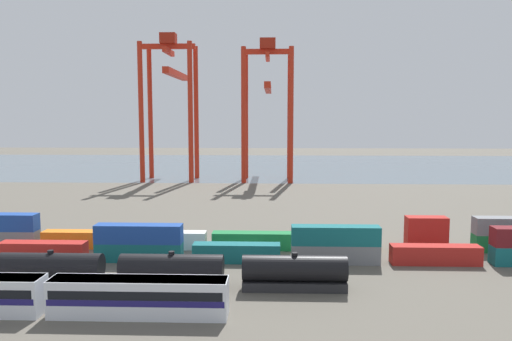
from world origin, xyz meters
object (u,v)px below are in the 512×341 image
(freight_tank_row, at_px, (172,271))
(shipping_container_14, at_px, (252,241))
(gantry_crane_west, at_px, (171,92))
(shipping_container_6, at_px, (435,255))
(passenger_train, at_px, (47,294))
(shipping_container_4, at_px, (335,254))
(gantry_crane_central, at_px, (268,97))

(freight_tank_row, xyz_separation_m, shipping_container_14, (8.66, 17.83, -0.81))
(shipping_container_14, xyz_separation_m, gantry_crane_west, (-29.51, 85.03, 26.69))
(shipping_container_6, bearing_deg, gantry_crane_west, 120.89)
(passenger_train, xyz_separation_m, gantry_crane_west, (-9.71, 111.15, 25.85))
(passenger_train, distance_m, shipping_container_14, 32.79)
(freight_tank_row, xyz_separation_m, shipping_container_6, (34.11, 10.97, -0.81))
(shipping_container_4, distance_m, gantry_crane_west, 104.22)
(shipping_container_6, bearing_deg, gantry_crane_central, 104.62)
(shipping_container_4, xyz_separation_m, shipping_container_6, (13.65, 0.00, 0.00))
(gantry_crane_central, bearing_deg, shipping_container_14, -90.85)
(freight_tank_row, relative_size, shipping_container_6, 3.38)
(shipping_container_4, bearing_deg, freight_tank_row, -151.80)
(freight_tank_row, distance_m, gantry_crane_central, 106.93)
(shipping_container_4, xyz_separation_m, gantry_crane_west, (-41.31, 91.89, 26.69))
(shipping_container_4, relative_size, gantry_crane_west, 0.26)
(shipping_container_4, relative_size, shipping_container_14, 1.00)
(freight_tank_row, xyz_separation_m, shipping_container_4, (20.46, 10.97, -0.81))
(shipping_container_6, xyz_separation_m, gantry_crane_central, (-24.18, 92.68, 25.12))
(shipping_container_4, relative_size, shipping_container_6, 1.00)
(gantry_crane_central, bearing_deg, shipping_container_4, -83.52)
(shipping_container_14, height_order, gantry_crane_west, gantry_crane_west)
(shipping_container_6, height_order, gantry_crane_west, gantry_crane_west)
(passenger_train, distance_m, freight_tank_row, 13.88)
(shipping_container_6, bearing_deg, passenger_train, -156.94)
(shipping_container_4, relative_size, gantry_crane_central, 0.27)
(freight_tank_row, height_order, gantry_crane_central, gantry_crane_central)
(passenger_train, height_order, freight_tank_row, freight_tank_row)
(passenger_train, height_order, shipping_container_14, passenger_train)
(shipping_container_6, xyz_separation_m, shipping_container_14, (-25.45, 6.86, 0.00))
(gantry_crane_central, bearing_deg, freight_tank_row, -95.48)
(passenger_train, distance_m, gantry_crane_central, 116.47)
(passenger_train, xyz_separation_m, shipping_container_4, (31.60, 19.26, -0.84))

